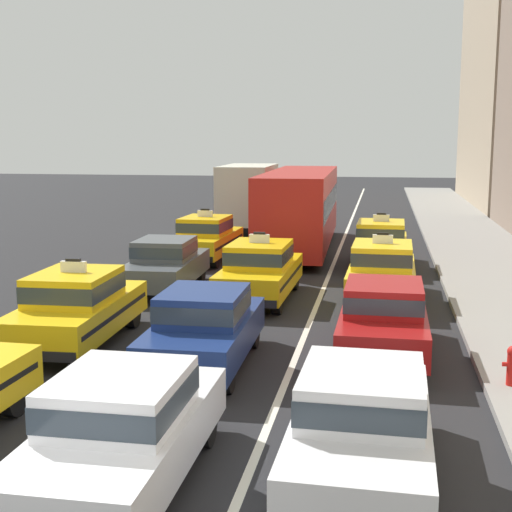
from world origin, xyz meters
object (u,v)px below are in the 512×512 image
(taxi_center_third, at_px, (260,270))
(taxi_right_fourth, at_px, (381,243))
(sedan_center_second, at_px, (204,326))
(sedan_right_nearest, at_px, (362,421))
(bus_center_fourth, at_px, (300,205))
(sedan_left_third, at_px, (166,263))
(sedan_right_second, at_px, (383,317))
(taxi_left_second, at_px, (77,306))
(sedan_center_nearest, at_px, (123,427))
(box_truck_left_fifth, at_px, (251,195))
(taxi_right_third, at_px, (382,270))
(taxi_left_fourth, at_px, (206,237))

(taxi_center_third, distance_m, taxi_right_fourth, 6.70)
(sedan_center_second, xyz_separation_m, sedan_right_nearest, (3.23, -4.34, 0.00))
(bus_center_fourth, distance_m, sedan_right_nearest, 20.22)
(sedan_left_third, distance_m, sedan_right_nearest, 12.79)
(sedan_left_third, xyz_separation_m, sedan_right_second, (6.45, -5.48, 0.00))
(taxi_left_second, distance_m, sedan_left_third, 5.84)
(sedan_right_second, xyz_separation_m, taxi_right_fourth, (-0.11, 10.52, 0.03))
(sedan_right_nearest, bearing_deg, taxi_right_fourth, 89.43)
(sedan_right_second, distance_m, taxi_right_fourth, 10.52)
(sedan_left_third, height_order, sedan_center_nearest, same)
(sedan_left_third, xyz_separation_m, bus_center_fourth, (3.05, 8.75, 0.97))
(taxi_right_fourth, bearing_deg, taxi_left_second, -121.07)
(box_truck_left_fifth, bearing_deg, sedan_center_nearest, -83.09)
(taxi_center_third, height_order, taxi_right_fourth, same)
(bus_center_fourth, xyz_separation_m, taxi_right_third, (3.35, -9.06, -0.94))
(taxi_left_fourth, relative_size, bus_center_fourth, 0.41)
(taxi_right_third, bearing_deg, taxi_left_fourth, 138.57)
(taxi_left_second, relative_size, sedan_center_nearest, 1.07)
(box_truck_left_fifth, relative_size, sedan_center_nearest, 1.63)
(sedan_left_third, xyz_separation_m, taxi_right_fourth, (6.33, 5.04, 0.03))
(taxi_left_second, bearing_deg, box_truck_left_fifth, 89.44)
(sedan_left_third, height_order, bus_center_fourth, bus_center_fourth)
(sedan_center_second, relative_size, taxi_right_third, 0.94)
(taxi_right_fourth, bearing_deg, sedan_center_second, -105.93)
(taxi_center_third, bearing_deg, sedan_left_third, 165.37)
(taxi_left_fourth, bearing_deg, taxi_center_third, -63.35)
(taxi_center_third, xyz_separation_m, sedan_right_nearest, (3.16, -10.41, -0.03))
(taxi_left_second, bearing_deg, bus_center_fourth, 77.38)
(sedan_left_third, distance_m, bus_center_fourth, 9.32)
(taxi_left_fourth, bearing_deg, sedan_right_second, -59.01)
(bus_center_fourth, bearing_deg, taxi_right_fourth, -48.51)
(box_truck_left_fifth, bearing_deg, taxi_center_third, -78.46)
(taxi_right_third, bearing_deg, box_truck_left_fifth, 114.03)
(taxi_left_fourth, xyz_separation_m, taxi_right_fourth, (6.44, -0.40, 0.00))
(taxi_right_fourth, bearing_deg, taxi_center_third, -119.69)
(taxi_left_second, relative_size, taxi_left_fourth, 1.00)
(taxi_left_second, height_order, taxi_left_fourth, same)
(taxi_left_second, height_order, sedan_center_nearest, taxi_left_second)
(box_truck_left_fifth, height_order, sedan_center_second, box_truck_left_fifth)
(sedan_left_third, distance_m, taxi_left_fourth, 5.43)
(taxi_left_second, xyz_separation_m, sedan_right_nearest, (6.39, -5.37, -0.03))
(sedan_right_nearest, bearing_deg, sedan_center_nearest, -166.46)
(taxi_center_third, bearing_deg, taxi_left_second, -122.61)
(sedan_center_nearest, relative_size, taxi_right_fourth, 0.94)
(sedan_right_second, bearing_deg, sedan_center_nearest, -117.19)
(sedan_left_third, distance_m, sedan_center_nearest, 12.34)
(sedan_center_nearest, xyz_separation_m, taxi_right_third, (3.26, 11.62, 0.03))
(sedan_center_second, bearing_deg, sedan_center_nearest, -87.79)
(sedan_left_third, bearing_deg, taxi_right_third, -2.76)
(sedan_center_nearest, distance_m, taxi_right_third, 12.07)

